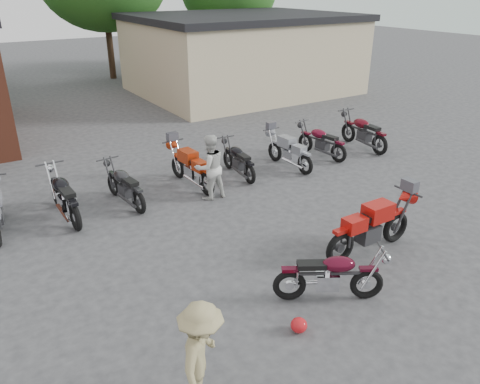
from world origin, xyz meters
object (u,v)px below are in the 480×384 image
person_tan (202,357)px  row_bike_2 (63,194)px  row_bike_6 (289,150)px  sportbike (372,224)px  row_bike_5 (238,158)px  helmet (299,325)px  row_bike_7 (321,140)px  row_bike_3 (124,184)px  row_bike_8 (363,130)px  vintage_motorcycle (331,273)px  row_bike_4 (191,165)px  person_light (210,167)px

person_tan → row_bike_2: person_tan is taller
person_tan → row_bike_6: 9.01m
sportbike → row_bike_5: sportbike is taller
helmet → row_bike_7: row_bike_7 is taller
row_bike_2 → row_bike_5: 4.89m
row_bike_3 → row_bike_5: (3.43, 0.08, -0.02)m
helmet → row_bike_2: 6.55m
sportbike → person_tan: person_tan is taller
row_bike_2 → row_bike_8: 9.80m
person_tan → row_bike_6: bearing=-5.3°
vintage_motorcycle → row_bike_4: 5.88m
helmet → row_bike_7: size_ratio=0.14×
row_bike_8 → sportbike: bearing=140.0°
row_bike_5 → row_bike_6: 1.67m
person_light → row_bike_7: bearing=-169.3°
person_tan → row_bike_2: bearing=41.3°
person_light → row_bike_8: size_ratio=0.80×
helmet → row_bike_3: size_ratio=0.14×
row_bike_2 → row_bike_7: (8.02, 0.00, -0.05)m
person_light → row_bike_3: person_light is taller
helmet → row_bike_5: size_ratio=0.15×
row_bike_3 → row_bike_7: 6.56m
helmet → row_bike_2: bearing=109.2°
sportbike → row_bike_4: (-1.56, 5.11, -0.04)m
person_tan → row_bike_2: size_ratio=0.76×
helmet → person_light: (1.31, 5.27, 0.73)m
row_bike_6 → person_tan: bearing=132.4°
row_bike_4 → row_bike_7: (4.62, -0.09, -0.04)m
row_bike_6 → row_bike_7: bearing=-84.1°
helmet → person_tan: 2.12m
row_bike_5 → vintage_motorcycle: bearing=168.0°
row_bike_3 → row_bike_6: bearing=-98.8°
row_bike_2 → person_tan: bearing=179.5°
row_bike_3 → row_bike_6: 5.09m
row_bike_3 → vintage_motorcycle: bearing=-170.4°
person_tan → sportbike: bearing=-32.1°
sportbike → person_tan: bearing=-161.8°
row_bike_6 → row_bike_8: size_ratio=0.90×
sportbike → person_light: size_ratio=1.30×
person_light → row_bike_3: 2.19m
vintage_motorcycle → row_bike_2: bearing=149.4°
row_bike_2 → row_bike_3: row_bike_2 is taller
person_tan → row_bike_3: person_tan is taller
helmet → row_bike_3: bearing=96.4°
row_bike_8 → vintage_motorcycle: bearing=135.1°
helmet → person_tan: size_ratio=0.17×
helmet → row_bike_4: 6.40m
vintage_motorcycle → row_bike_6: row_bike_6 is taller
helmet → row_bike_6: row_bike_6 is taller
row_bike_3 → sportbike: bearing=-151.8°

